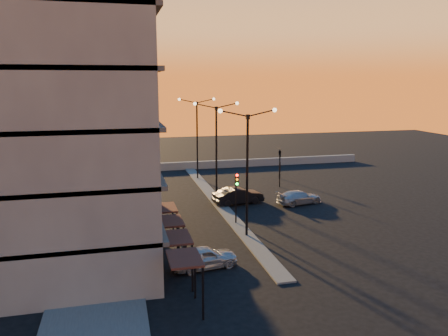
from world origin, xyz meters
The scene contains 14 objects.
ground centered at (0.00, 0.00, 0.00)m, with size 120.00×120.00×0.00m, color black.
sidewalk_west centered at (-10.50, 4.00, 0.06)m, with size 5.00×40.00×0.12m, color #4C4C49.
median centered at (0.00, 10.00, 0.06)m, with size 1.20×36.00×0.12m, color #4C4C49.
parapet centered at (2.00, 26.00, 0.50)m, with size 44.00×0.50×1.00m, color gray.
building centered at (-14.00, 0.03, 11.91)m, with size 14.35×17.08×25.00m.
streetlamp_near centered at (0.00, 0.00, 5.59)m, with size 4.32×0.32×9.51m.
streetlamp_mid centered at (0.00, 10.00, 5.59)m, with size 4.32×0.32×9.51m.
streetlamp_far centered at (0.00, 20.00, 5.59)m, with size 4.32×0.32×9.51m.
traffic_light_main centered at (0.00, 2.87, 2.89)m, with size 0.28×0.44×4.25m.
signal_east_a centered at (8.00, 14.00, 1.93)m, with size 0.13×0.16×3.60m.
signal_east_b centered at (9.50, 18.00, 3.10)m, with size 0.42×1.99×3.60m.
car_hatchback centered at (-4.14, -4.74, 0.71)m, with size 1.67×4.14×1.41m, color #ACB0B4.
car_sedan centered at (1.79, 8.64, 0.79)m, with size 1.67×4.79×1.58m, color black.
car_wagon centered at (7.37, 7.25, 0.64)m, with size 1.79×4.41×1.28m, color #A2A6A9.
Camera 1 is at (-9.06, -29.62, 11.39)m, focal length 35.00 mm.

